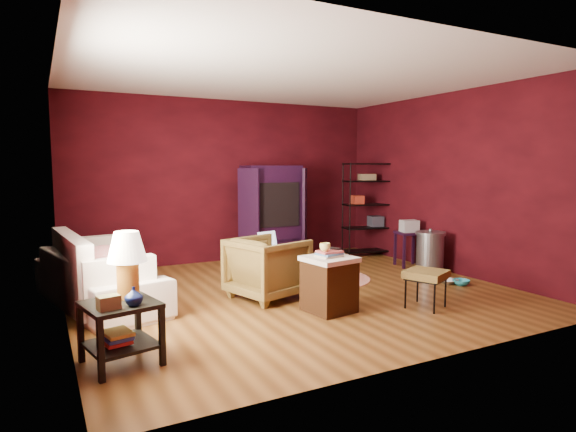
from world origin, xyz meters
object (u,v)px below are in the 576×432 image
wire_shelving (367,205)px  tv_armoire (272,212)px  sofa (99,269)px  side_table (124,284)px  hamper (329,283)px  armchair (268,265)px  laptop_desk (273,252)px

wire_shelving → tv_armoire: bearing=-178.7°
sofa → wire_shelving: wire_shelving is taller
sofa → side_table: size_ratio=2.02×
hamper → wire_shelving: bearing=46.5°
tv_armoire → wire_shelving: bearing=-10.3°
sofa → tv_armoire: tv_armoire is taller
armchair → laptop_desk: size_ratio=1.18×
tv_armoire → wire_shelving: wire_shelving is taller
side_table → wire_shelving: wire_shelving is taller
wire_shelving → armchair: bearing=-136.9°
armchair → tv_armoire: 2.37m
tv_armoire → wire_shelving: (1.79, -0.32, 0.07)m
sofa → hamper: 2.76m
side_table → wire_shelving: bearing=32.0°
wire_shelving → laptop_desk: bearing=-145.2°
tv_armoire → side_table: bearing=-132.2°
sofa → laptop_desk: sofa is taller
side_table → hamper: 2.36m
laptop_desk → wire_shelving: 2.70m
laptop_desk → wire_shelving: wire_shelving is taller
laptop_desk → tv_armoire: size_ratio=0.43×
sofa → laptop_desk: (2.34, 0.05, 0.01)m
hamper → laptop_desk: hamper is taller
armchair → hamper: 0.93m
wire_shelving → sofa: bearing=-155.5°
hamper → laptop_desk: size_ratio=1.01×
sofa → laptop_desk: 2.34m
sofa → armchair: sofa is taller
side_table → wire_shelving: 5.63m
sofa → tv_armoire: 3.34m
armchair → laptop_desk: (0.41, 0.70, 0.02)m
hamper → laptop_desk: (0.03, 1.55, 0.11)m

